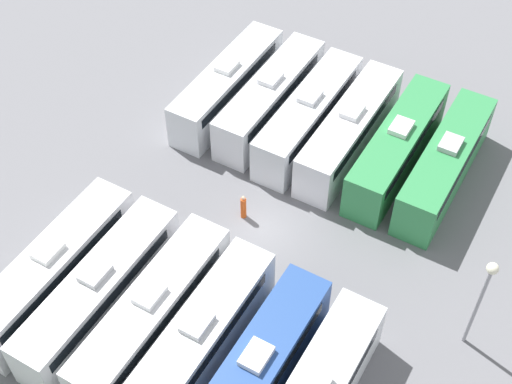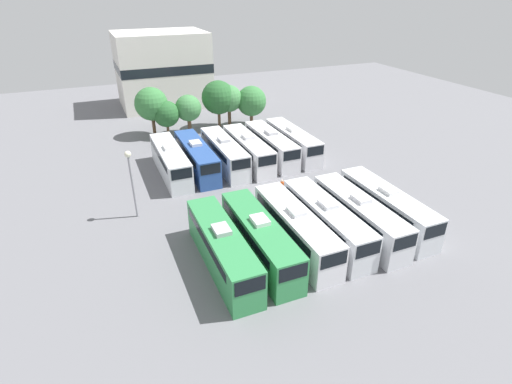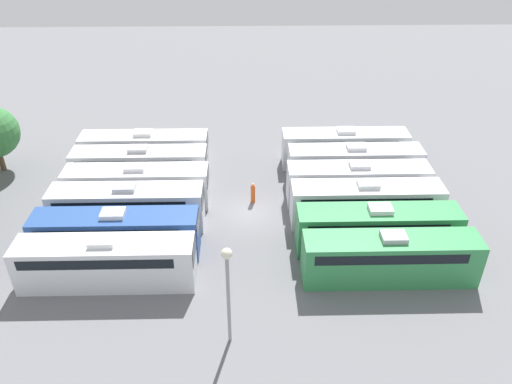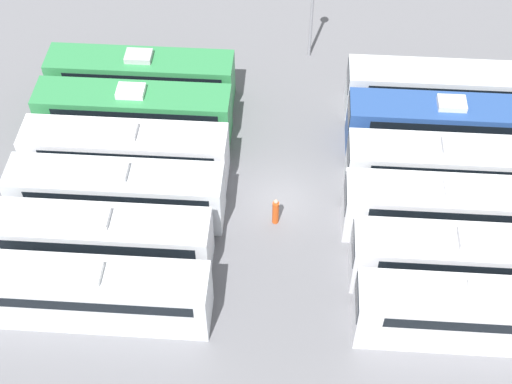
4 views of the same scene
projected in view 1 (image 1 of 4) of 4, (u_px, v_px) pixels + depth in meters
ground_plane at (263, 230)px, 43.24m from camera, size 121.19×121.19×0.00m
bus_0 at (445, 163)px, 44.58m from camera, size 2.51×11.48×3.61m
bus_1 at (397, 146)px, 45.60m from camera, size 2.51×11.48×3.61m
bus_2 at (350, 130)px, 46.64m from camera, size 2.51×11.48×3.61m
bus_3 at (309, 115)px, 47.62m from camera, size 2.51×11.48×3.61m
bus_4 at (270, 97)px, 48.87m from camera, size 2.51×11.48×3.61m
bus_5 at (227, 85)px, 49.79m from camera, size 2.51×11.48×3.61m
bus_7 at (256, 373)px, 34.81m from camera, size 2.51×11.48×3.61m
bus_8 at (199, 341)px, 36.02m from camera, size 2.51×11.48×3.61m
bus_9 at (152, 313)px, 37.16m from camera, size 2.51×11.48×3.61m
bus_10 at (100, 292)px, 38.06m from camera, size 2.51×11.48×3.61m
bus_11 at (54, 269)px, 39.05m from camera, size 2.51×11.48×3.61m
worker_person at (243, 207)px, 43.35m from camera, size 0.36×0.36×1.82m
light_pole at (484, 290)px, 34.67m from camera, size 0.60×0.60×6.72m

